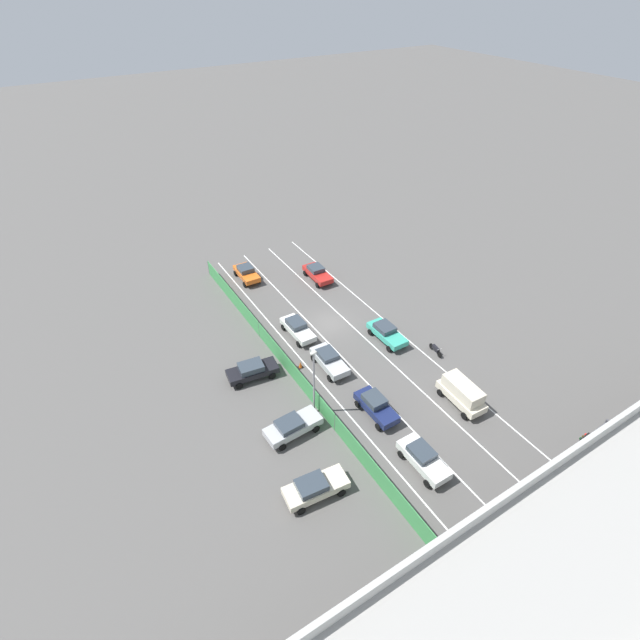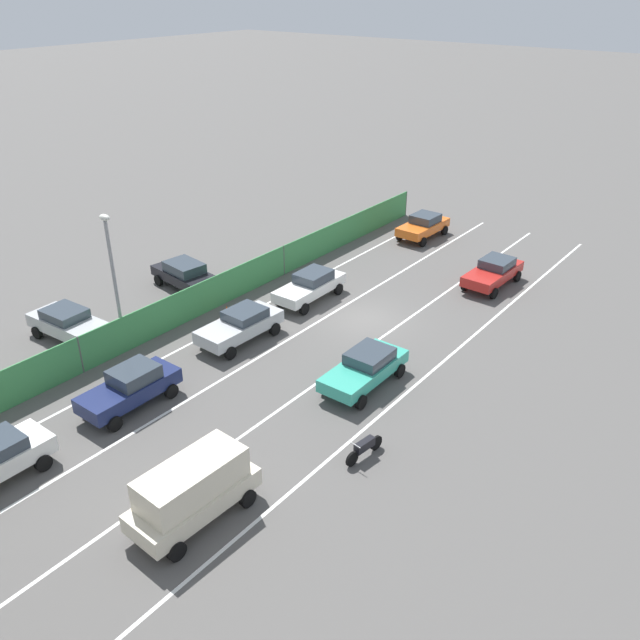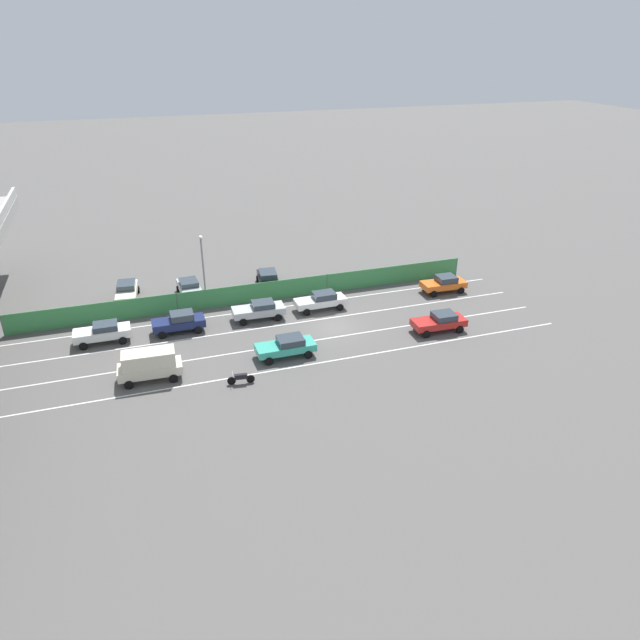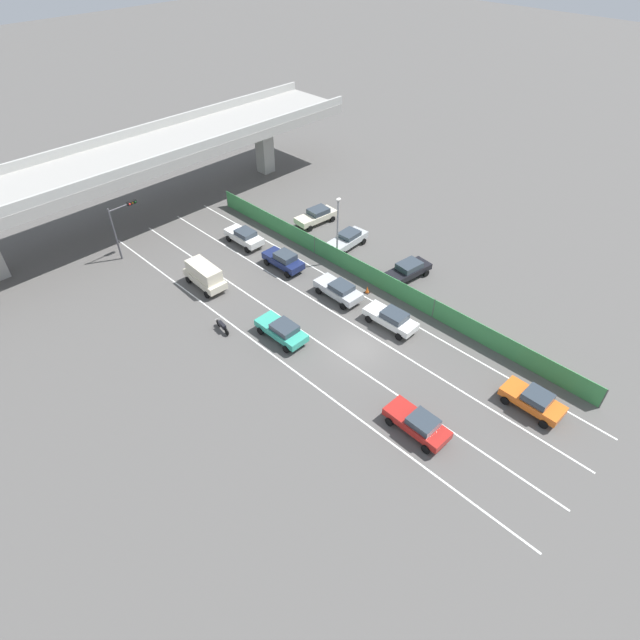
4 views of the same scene
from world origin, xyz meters
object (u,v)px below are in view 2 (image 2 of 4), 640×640
at_px(car_van_cream, 193,489).
at_px(traffic_cone, 227,312).
at_px(car_taxi_teal, 365,367).
at_px(parked_wagon_silver, 70,323).
at_px(motorcycle, 364,447).
at_px(car_sedan_white, 310,285).
at_px(car_sedan_navy, 131,387).
at_px(car_taxi_orange, 423,225).
at_px(car_sedan_red, 493,271).
at_px(car_sedan_silver, 241,324).
at_px(parked_sedan_dark, 186,274).
at_px(street_lamp, 113,269).

distance_m(car_van_cream, traffic_cone, 14.69).
xyz_separation_m(car_taxi_teal, parked_wagon_silver, (13.84, 5.59, 0.03)).
bearing_deg(motorcycle, traffic_cone, -22.39).
relative_size(car_sedan_white, motorcycle, 2.39).
distance_m(car_sedan_navy, car_taxi_orange, 25.14).
relative_size(car_sedan_red, car_sedan_navy, 1.06).
bearing_deg(car_sedan_silver, car_taxi_teal, -176.33).
distance_m(car_sedan_red, car_taxi_orange, 8.48).
xyz_separation_m(car_sedan_silver, traffic_cone, (2.34, -1.33, -0.56)).
distance_m(car_sedan_red, car_sedan_navy, 21.75).
relative_size(car_sedan_red, parked_wagon_silver, 0.95).
xyz_separation_m(car_van_cream, motorcycle, (-2.68, -6.03, -0.80)).
xyz_separation_m(car_taxi_orange, parked_sedan_dark, (6.57, 15.77, 0.01)).
bearing_deg(parked_sedan_dark, traffic_cone, 165.40).
height_order(car_taxi_teal, traffic_cone, car_taxi_teal).
distance_m(car_sedan_navy, parked_sedan_dark, 11.70).
relative_size(car_sedan_navy, street_lamp, 0.64).
relative_size(parked_wagon_silver, traffic_cone, 6.92).
height_order(car_taxi_teal, parked_wagon_silver, parked_wagon_silver).
relative_size(car_sedan_white, traffic_cone, 6.74).
height_order(car_sedan_navy, parked_wagon_silver, car_sedan_navy).
relative_size(car_taxi_orange, motorcycle, 2.21).
bearing_deg(parked_sedan_dark, car_sedan_navy, 126.85).
bearing_deg(parked_sedan_dark, car_sedan_red, -140.64).
relative_size(car_sedan_red, parked_sedan_dark, 0.95).
bearing_deg(parked_wagon_silver, motorcycle, -175.17).
bearing_deg(street_lamp, car_sedan_navy, 146.29).
distance_m(car_sedan_white, car_taxi_orange, 12.50).
distance_m(car_taxi_teal, street_lamp, 12.44).
bearing_deg(parked_sedan_dark, parked_wagon_silver, 90.10).
bearing_deg(car_sedan_navy, parked_sedan_dark, -53.15).
distance_m(parked_sedan_dark, street_lamp, 7.75).
relative_size(car_sedan_navy, parked_wagon_silver, 0.90).
bearing_deg(car_van_cream, car_sedan_white, -64.40).
distance_m(parked_sedan_dark, parked_wagon_silver, 7.61).
distance_m(car_van_cream, motorcycle, 6.65).
bearing_deg(car_sedan_silver, parked_sedan_dark, -20.18).
xyz_separation_m(car_sedan_navy, parked_wagon_silver, (7.01, -1.76, -0.03)).
xyz_separation_m(car_taxi_orange, parked_wagon_silver, (6.55, 23.37, 0.01)).
bearing_deg(car_van_cream, street_lamp, -26.98).
xyz_separation_m(car_sedan_navy, car_taxi_orange, (0.45, -25.13, -0.05)).
bearing_deg(street_lamp, parked_wagon_silver, 22.39).
relative_size(parked_sedan_dark, street_lamp, 0.71).
xyz_separation_m(car_sedan_white, car_sedan_silver, (-0.18, 5.75, 0.00)).
xyz_separation_m(car_taxi_teal, car_sedan_silver, (7.11, 0.46, 0.01)).
relative_size(car_taxi_teal, car_taxi_orange, 1.06).
bearing_deg(car_van_cream, traffic_cone, -49.15).
xyz_separation_m(car_sedan_red, car_taxi_teal, (-0.07, 13.32, 0.00)).
xyz_separation_m(car_sedan_silver, street_lamp, (4.03, 4.02, 3.26)).
bearing_deg(street_lamp, car_taxi_orange, -99.82).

